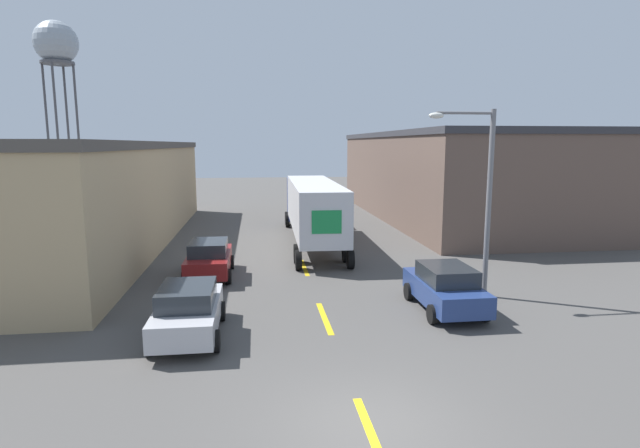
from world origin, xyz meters
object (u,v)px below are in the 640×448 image
(water_tower, at_px, (56,46))
(street_lamp, at_px, (481,189))
(semi_truck, at_px, (312,205))
(parked_car_right_near, at_px, (445,287))
(parked_car_left_near, at_px, (188,310))
(parked_car_left_far, at_px, (209,258))

(water_tower, height_order, street_lamp, water_tower)
(semi_truck, distance_m, parked_car_right_near, 13.62)
(parked_car_left_near, relative_size, water_tower, 0.21)
(water_tower, bearing_deg, parked_car_right_near, -58.53)
(parked_car_right_near, bearing_deg, semi_truck, 104.03)
(semi_truck, height_order, street_lamp, street_lamp)
(parked_car_left_near, bearing_deg, parked_car_right_near, 9.04)
(parked_car_right_near, distance_m, street_lamp, 4.05)
(semi_truck, xyz_separation_m, parked_car_left_near, (-5.43, -14.53, -1.43))
(semi_truck, height_order, parked_car_left_near, semi_truck)
(parked_car_left_far, distance_m, street_lamp, 11.86)
(parked_car_left_near, xyz_separation_m, street_lamp, (10.53, 2.77, 3.35))
(parked_car_right_near, xyz_separation_m, parked_car_left_near, (-8.72, -1.39, 0.00))
(semi_truck, bearing_deg, parked_car_left_near, -109.18)
(parked_car_left_near, bearing_deg, parked_car_left_far, 90.00)
(parked_car_left_near, height_order, parked_car_left_far, same)
(parked_car_right_near, distance_m, parked_car_left_far, 10.41)
(semi_truck, bearing_deg, street_lamp, -65.25)
(parked_car_right_near, xyz_separation_m, water_tower, (-29.56, 48.29, 16.39))
(water_tower, distance_m, street_lamp, 57.92)
(parked_car_left_near, xyz_separation_m, water_tower, (-20.84, 49.68, 16.39))
(parked_car_right_near, xyz_separation_m, street_lamp, (1.81, 1.38, 3.35))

